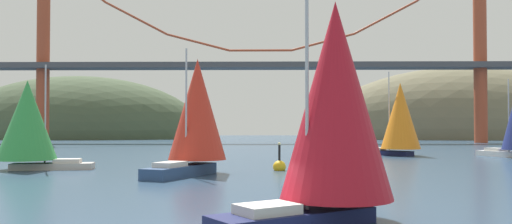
% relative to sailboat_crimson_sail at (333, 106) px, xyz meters
% --- Properties ---
extents(ground_plane, '(360.00, 360.00, 0.00)m').
position_rel_sailboat_crimson_sail_xyz_m(ground_plane, '(-3.45, -0.42, -4.61)').
color(ground_plane, '#2D4760').
extents(headland_left, '(77.85, 44.00, 37.12)m').
position_rel_sailboat_crimson_sail_xyz_m(headland_left, '(-58.45, 134.58, -4.61)').
color(headland_left, '#425138').
rests_on(headland_left, ground_plane).
extents(headland_right, '(89.21, 44.00, 42.12)m').
position_rel_sailboat_crimson_sail_xyz_m(headland_right, '(56.55, 134.58, -4.61)').
color(headland_right, '#6B664C').
rests_on(headland_right, ground_plane).
extents(suspension_bridge, '(132.94, 6.00, 42.43)m').
position_rel_sailboat_crimson_sail_xyz_m(suspension_bridge, '(-3.45, 94.58, 14.24)').
color(suspension_bridge, '#A34228').
rests_on(suspension_bridge, ground_plane).
extents(sailboat_crimson_sail, '(8.20, 6.99, 9.82)m').
position_rel_sailboat_crimson_sail_xyz_m(sailboat_crimson_sail, '(0.00, 0.00, 0.00)').
color(sailboat_crimson_sail, '#191E4C').
rests_on(sailboat_crimson_sail, ground_plane).
extents(sailboat_scarlet_sail, '(6.37, 9.22, 9.70)m').
position_rel_sailboat_crimson_sail_xyz_m(sailboat_scarlet_sail, '(-8.08, 20.25, 0.15)').
color(sailboat_scarlet_sail, navy).
rests_on(sailboat_scarlet_sail, ground_plane).
extents(sailboat_orange_sail, '(8.51, 8.38, 10.73)m').
position_rel_sailboat_crimson_sail_xyz_m(sailboat_orange_sail, '(14.43, 45.40, 0.21)').
color(sailboat_orange_sail, '#191E4C').
rests_on(sailboat_orange_sail, ground_plane).
extents(sailboat_green_sail, '(8.49, 5.71, 9.09)m').
position_rel_sailboat_crimson_sail_xyz_m(sailboat_green_sail, '(-23.04, 23.91, -0.51)').
color(sailboat_green_sail, '#B7B2A8').
rests_on(sailboat_green_sail, ground_plane).
extents(channel_buoy, '(1.10, 1.10, 2.64)m').
position_rel_sailboat_crimson_sail_xyz_m(channel_buoy, '(-1.43, 23.56, -4.24)').
color(channel_buoy, gold).
rests_on(channel_buoy, ground_plane).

